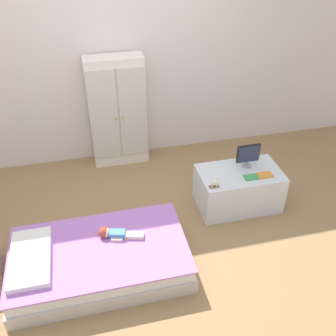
{
  "coord_description": "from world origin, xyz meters",
  "views": [
    {
      "loc": [
        -0.38,
        -2.55,
        2.64
      ],
      "look_at": [
        0.3,
        0.31,
        0.56
      ],
      "focal_mm": 40.55,
      "sensor_mm": 36.0,
      "label": 1
    }
  ],
  "objects_px": {
    "bed": "(100,259)",
    "doll": "(113,233)",
    "rocking_horse_toy": "(215,182)",
    "book_orange": "(265,175)",
    "tv_monitor": "(248,154)",
    "book_green": "(251,177)",
    "tv_stand": "(238,188)",
    "wardrobe": "(118,112)"
  },
  "relations": [
    {
      "from": "book_green",
      "to": "rocking_horse_toy",
      "type": "bearing_deg",
      "value": -171.67
    },
    {
      "from": "tv_stand",
      "to": "book_green",
      "type": "distance_m",
      "value": 0.25
    },
    {
      "from": "rocking_horse_toy",
      "to": "tv_monitor",
      "type": "bearing_deg",
      "value": 30.51
    },
    {
      "from": "wardrobe",
      "to": "book_green",
      "type": "bearing_deg",
      "value": -47.37
    },
    {
      "from": "book_green",
      "to": "book_orange",
      "type": "bearing_deg",
      "value": 0.0
    },
    {
      "from": "tv_stand",
      "to": "doll",
      "type": "bearing_deg",
      "value": -162.02
    },
    {
      "from": "tv_stand",
      "to": "book_orange",
      "type": "bearing_deg",
      "value": -27.98
    },
    {
      "from": "tv_stand",
      "to": "tv_monitor",
      "type": "xyz_separation_m",
      "value": [
        0.1,
        0.08,
        0.35
      ]
    },
    {
      "from": "doll",
      "to": "wardrobe",
      "type": "relative_size",
      "value": 0.3
    },
    {
      "from": "tv_stand",
      "to": "tv_monitor",
      "type": "height_order",
      "value": "tv_monitor"
    },
    {
      "from": "tv_monitor",
      "to": "book_orange",
      "type": "bearing_deg",
      "value": -60.77
    },
    {
      "from": "doll",
      "to": "rocking_horse_toy",
      "type": "relative_size",
      "value": 3.3
    },
    {
      "from": "doll",
      "to": "tv_stand",
      "type": "bearing_deg",
      "value": 17.98
    },
    {
      "from": "wardrobe",
      "to": "tv_monitor",
      "type": "height_order",
      "value": "wardrobe"
    },
    {
      "from": "bed",
      "to": "wardrobe",
      "type": "distance_m",
      "value": 1.8
    },
    {
      "from": "rocking_horse_toy",
      "to": "book_orange",
      "type": "xyz_separation_m",
      "value": [
        0.54,
        0.06,
        -0.05
      ]
    },
    {
      "from": "rocking_horse_toy",
      "to": "book_green",
      "type": "relative_size",
      "value": 0.87
    },
    {
      "from": "bed",
      "to": "doll",
      "type": "xyz_separation_m",
      "value": [
        0.13,
        0.11,
        0.17
      ]
    },
    {
      "from": "bed",
      "to": "book_orange",
      "type": "relative_size",
      "value": 9.81
    },
    {
      "from": "bed",
      "to": "rocking_horse_toy",
      "type": "relative_size",
      "value": 12.69
    },
    {
      "from": "wardrobe",
      "to": "bed",
      "type": "bearing_deg",
      "value": -103.37
    },
    {
      "from": "tv_monitor",
      "to": "book_orange",
      "type": "xyz_separation_m",
      "value": [
        0.11,
        -0.2,
        -0.14
      ]
    },
    {
      "from": "wardrobe",
      "to": "book_orange",
      "type": "height_order",
      "value": "wardrobe"
    },
    {
      "from": "wardrobe",
      "to": "tv_monitor",
      "type": "relative_size",
      "value": 5.18
    },
    {
      "from": "doll",
      "to": "rocking_horse_toy",
      "type": "distance_m",
      "value": 1.06
    },
    {
      "from": "tv_monitor",
      "to": "book_green",
      "type": "height_order",
      "value": "tv_monitor"
    },
    {
      "from": "rocking_horse_toy",
      "to": "tv_stand",
      "type": "bearing_deg",
      "value": 27.11
    },
    {
      "from": "tv_monitor",
      "to": "book_green",
      "type": "distance_m",
      "value": 0.24
    },
    {
      "from": "tv_stand",
      "to": "rocking_horse_toy",
      "type": "distance_m",
      "value": 0.45
    },
    {
      "from": "doll",
      "to": "tv_monitor",
      "type": "xyz_separation_m",
      "value": [
        1.44,
        0.52,
        0.26
      ]
    },
    {
      "from": "wardrobe",
      "to": "book_green",
      "type": "xyz_separation_m",
      "value": [
        1.14,
        -1.24,
        -0.23
      ]
    },
    {
      "from": "bed",
      "to": "tv_stand",
      "type": "xyz_separation_m",
      "value": [
        1.47,
        0.55,
        0.08
      ]
    },
    {
      "from": "wardrobe",
      "to": "tv_monitor",
      "type": "bearing_deg",
      "value": -41.54
    },
    {
      "from": "bed",
      "to": "tv_stand",
      "type": "relative_size",
      "value": 1.8
    },
    {
      "from": "bed",
      "to": "tv_monitor",
      "type": "bearing_deg",
      "value": 21.91
    },
    {
      "from": "wardrobe",
      "to": "book_orange",
      "type": "xyz_separation_m",
      "value": [
        1.28,
        -1.24,
        -0.23
      ]
    },
    {
      "from": "doll",
      "to": "book_orange",
      "type": "distance_m",
      "value": 1.59
    },
    {
      "from": "tv_stand",
      "to": "book_green",
      "type": "relative_size",
      "value": 6.17
    },
    {
      "from": "tv_monitor",
      "to": "bed",
      "type": "bearing_deg",
      "value": -158.09
    },
    {
      "from": "bed",
      "to": "tv_monitor",
      "type": "height_order",
      "value": "tv_monitor"
    },
    {
      "from": "rocking_horse_toy",
      "to": "bed",
      "type": "bearing_deg",
      "value": -161.62
    },
    {
      "from": "doll",
      "to": "book_orange",
      "type": "xyz_separation_m",
      "value": [
        1.55,
        0.32,
        0.13
      ]
    }
  ]
}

